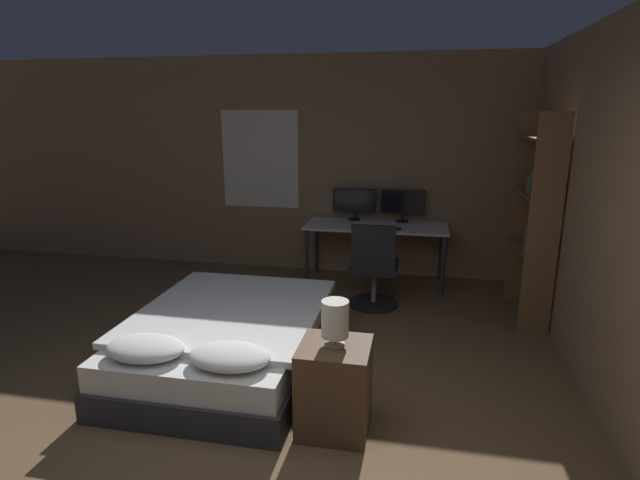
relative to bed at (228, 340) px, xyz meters
name	(u,v)px	position (x,y,z in m)	size (l,w,h in m)	color
wall_back	(349,167)	(0.60, 2.70, 1.11)	(12.00, 0.08, 2.70)	#8E7051
wall_side_right	(617,216)	(2.77, 0.11, 1.11)	(0.06, 12.00, 2.70)	#8E7051
bed	(228,340)	(0.00, 0.00, 0.00)	(1.45, 1.93, 0.54)	#2D2D33
nightstand	(334,387)	(0.99, -0.64, 0.06)	(0.45, 0.44, 0.60)	brown
bedside_lamp	(335,320)	(0.99, -0.64, 0.54)	(0.17, 0.17, 0.30)	gray
desk	(376,231)	(0.99, 2.30, 0.41)	(1.67, 0.66, 0.72)	beige
monitor_left	(355,202)	(0.69, 2.53, 0.71)	(0.53, 0.16, 0.39)	black
monitor_right	(403,203)	(1.28, 2.53, 0.71)	(0.53, 0.16, 0.39)	black
keyboard	(375,228)	(0.99, 2.08, 0.49)	(0.36, 0.13, 0.02)	black
computer_mouse	(399,229)	(1.26, 2.08, 0.50)	(0.07, 0.05, 0.04)	black
office_chair	(374,273)	(1.04, 1.51, 0.15)	(0.52, 0.52, 0.93)	black
bookshelf	(537,209)	(2.58, 1.50, 0.89)	(0.28, 0.87, 2.03)	brown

